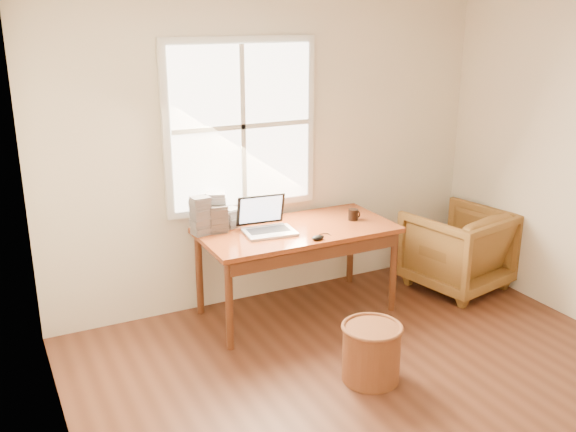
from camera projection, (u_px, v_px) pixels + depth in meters
name	position (u px, v px, depth m)	size (l,w,h in m)	color
room_shell	(425.00, 217.00, 3.67)	(4.04, 4.54, 2.64)	#542D1D
desk	(297.00, 230.00, 5.26)	(1.60, 0.80, 0.04)	brown
armchair	(457.00, 249.00, 5.86)	(0.79, 0.81, 0.74)	brown
wicker_stool	(371.00, 353.00, 4.41)	(0.40, 0.40, 0.40)	brown
laptop	(270.00, 215.00, 5.07)	(0.42, 0.44, 0.31)	#AFB1B6
mouse	(318.00, 238.00, 4.97)	(0.11, 0.06, 0.04)	black
coffee_mug	(353.00, 215.00, 5.44)	(0.08, 0.08, 0.10)	black
cd_stack_a	(216.00, 211.00, 5.18)	(0.16, 0.14, 0.31)	silver
cd_stack_b	(218.00, 219.00, 5.13)	(0.14, 0.13, 0.22)	#232428
cd_stack_c	(201.00, 215.00, 5.06)	(0.14, 0.12, 0.31)	#92949E
cd_stack_d	(232.00, 217.00, 5.25)	(0.13, 0.11, 0.16)	#B7BCC3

